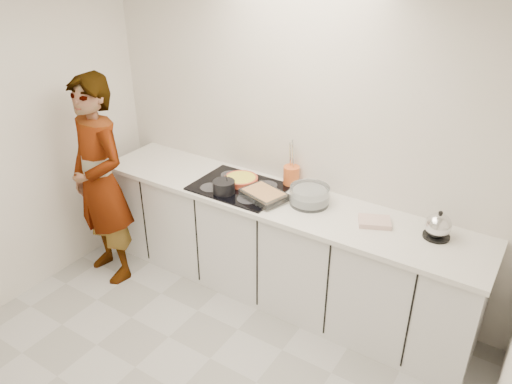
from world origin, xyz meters
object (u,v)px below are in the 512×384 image
Objects in this scene: kettle at (438,226)px; hob at (239,187)px; tart_dish at (241,179)px; mixing_bowl at (309,196)px; baking_dish at (264,195)px; utensil_crock at (291,176)px; saucepan at (224,187)px; cook at (100,182)px.

hob is at bearing -175.50° from kettle.
tart_dish is 0.78× the size of mixing_bowl.
kettle is at bearing 4.50° from hob.
kettle is at bearing 2.95° from mixing_bowl.
baking_dish is (0.31, -0.14, 0.01)m from tart_dish.
saucepan is at bearing -131.07° from utensil_crock.
utensil_crock is (-0.27, 0.20, 0.02)m from mixing_bowl.
utensil_crock is at bearing 143.41° from mixing_bowl.
baking_dish is at bearing -156.35° from mixing_bowl.
kettle is at bearing 9.72° from saucepan.
baking_dish is 1.02× the size of mixing_bowl.
kettle is (1.57, 0.05, 0.05)m from tart_dish.
hob is 0.08m from tart_dish.
kettle is (1.55, 0.12, 0.08)m from hob.
saucepan is 0.56m from utensil_crock.
tart_dish is at bearing 87.21° from saucepan.
baking_dish is 0.21× the size of cook.
saucepan is at bearing -104.72° from hob.
baking_dish is (0.32, 0.08, -0.01)m from saucepan.
mixing_bowl reaches higher than tart_dish.
hob is at bearing 39.04° from cook.
utensil_crock reaches higher than mixing_bowl.
cook is (-1.03, -0.54, -0.01)m from hob.
hob is at bearing 166.34° from baking_dish.
utensil_crock is at bearing 42.33° from cook.
saucepan is 1.10× the size of utensil_crock.
hob is at bearing 75.28° from saucepan.
cook is (-1.01, -0.61, -0.04)m from tart_dish.
kettle is (1.27, 0.19, 0.04)m from baking_dish.
cook reaches higher than baking_dish.
saucepan reaches higher than tart_dish.
hob is 0.40× the size of cook.
hob is at bearing -173.07° from mixing_bowl.
cook is at bearing -152.57° from hob.
mixing_bowl is at bearing -36.59° from utensil_crock.
saucepan is 1.61m from kettle.
baking_dish reaches higher than hob.
kettle is at bearing 25.93° from cook.
mixing_bowl is at bearing 23.65° from baking_dish.
hob is 1.95× the size of mixing_bowl.
cook reaches higher than utensil_crock.
baking_dish is (0.28, -0.07, 0.04)m from hob.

